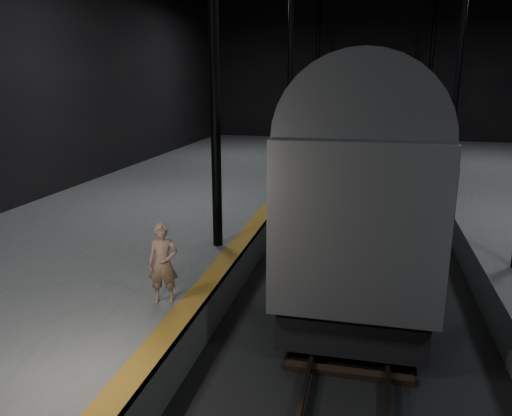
% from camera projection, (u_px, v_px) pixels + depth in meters
% --- Properties ---
extents(ground, '(44.00, 44.00, 0.00)m').
position_uv_depth(ground, '(360.00, 243.00, 17.01)').
color(ground, black).
rests_on(ground, ground).
extents(platform_left, '(9.00, 43.80, 1.00)m').
position_uv_depth(platform_left, '(155.00, 216.00, 18.51)').
color(platform_left, '#565653').
rests_on(platform_left, ground).
extents(tactile_strip, '(0.50, 43.80, 0.01)m').
position_uv_depth(tactile_strip, '(267.00, 209.00, 17.46)').
color(tactile_strip, brown).
rests_on(tactile_strip, platform_left).
extents(track, '(2.40, 43.00, 0.24)m').
position_uv_depth(track, '(360.00, 241.00, 16.99)').
color(track, '#3F3328').
rests_on(track, ground).
extents(train, '(3.27, 21.90, 5.85)m').
position_uv_depth(train, '(367.00, 138.00, 18.90)').
color(train, '#ADB1B5').
rests_on(train, ground).
extents(woman, '(0.69, 0.54, 1.68)m').
position_uv_depth(woman, '(163.00, 263.00, 10.10)').
color(woman, '#9B785F').
rests_on(woman, platform_left).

